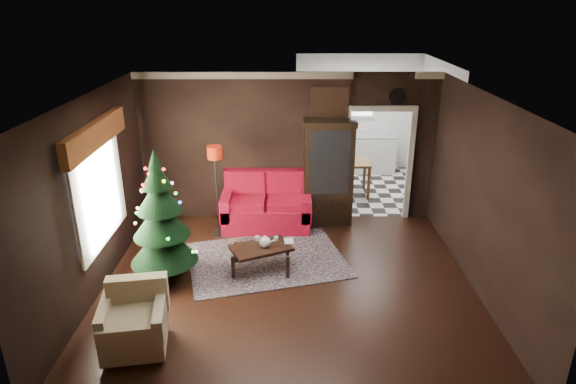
{
  "coord_description": "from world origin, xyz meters",
  "views": [
    {
      "loc": [
        -0.01,
        -6.31,
        4.01
      ],
      "look_at": [
        0.0,
        0.9,
        1.15
      ],
      "focal_mm": 30.61,
      "sensor_mm": 36.0,
      "label": 1
    }
  ],
  "objects_px": {
    "christmas_tree": "(160,215)",
    "curio_cabinet": "(328,175)",
    "kitchen_table": "(352,178)",
    "coffee_table": "(261,258)",
    "floor_lamp": "(217,191)",
    "teapot": "(265,242)",
    "wall_clock": "(397,96)",
    "loveseat": "(266,202)",
    "armchair": "(133,318)"
  },
  "relations": [
    {
      "from": "christmas_tree",
      "to": "floor_lamp",
      "type": "bearing_deg",
      "value": 67.94
    },
    {
      "from": "armchair",
      "to": "curio_cabinet",
      "type": "bearing_deg",
      "value": 45.82
    },
    {
      "from": "floor_lamp",
      "to": "wall_clock",
      "type": "distance_m",
      "value": 3.63
    },
    {
      "from": "armchair",
      "to": "kitchen_table",
      "type": "xyz_separation_m",
      "value": [
        3.25,
        5.13,
        -0.09
      ]
    },
    {
      "from": "floor_lamp",
      "to": "loveseat",
      "type": "bearing_deg",
      "value": 20.21
    },
    {
      "from": "floor_lamp",
      "to": "teapot",
      "type": "bearing_deg",
      "value": -55.44
    },
    {
      "from": "armchair",
      "to": "floor_lamp",
      "type": "bearing_deg",
      "value": 70.26
    },
    {
      "from": "floor_lamp",
      "to": "teapot",
      "type": "height_order",
      "value": "floor_lamp"
    },
    {
      "from": "kitchen_table",
      "to": "floor_lamp",
      "type": "bearing_deg",
      "value": -143.5
    },
    {
      "from": "loveseat",
      "to": "curio_cabinet",
      "type": "height_order",
      "value": "curio_cabinet"
    },
    {
      "from": "teapot",
      "to": "armchair",
      "type": "bearing_deg",
      "value": -128.85
    },
    {
      "from": "teapot",
      "to": "kitchen_table",
      "type": "distance_m",
      "value": 3.72
    },
    {
      "from": "christmas_tree",
      "to": "coffee_table",
      "type": "xyz_separation_m",
      "value": [
        1.45,
        0.22,
        -0.83
      ]
    },
    {
      "from": "loveseat",
      "to": "coffee_table",
      "type": "xyz_separation_m",
      "value": [
        -0.02,
        -1.6,
        -0.28
      ]
    },
    {
      "from": "teapot",
      "to": "christmas_tree",
      "type": "bearing_deg",
      "value": -172.38
    },
    {
      "from": "armchair",
      "to": "wall_clock",
      "type": "xyz_separation_m",
      "value": [
        3.8,
        3.88,
        1.92
      ]
    },
    {
      "from": "teapot",
      "to": "kitchen_table",
      "type": "relative_size",
      "value": 0.26
    },
    {
      "from": "loveseat",
      "to": "wall_clock",
      "type": "bearing_deg",
      "value": 9.66
    },
    {
      "from": "loveseat",
      "to": "kitchen_table",
      "type": "xyz_separation_m",
      "value": [
        1.8,
        1.65,
        -0.12
      ]
    },
    {
      "from": "floor_lamp",
      "to": "teapot",
      "type": "distance_m",
      "value": 1.62
    },
    {
      "from": "loveseat",
      "to": "teapot",
      "type": "relative_size",
      "value": 8.67
    },
    {
      "from": "teapot",
      "to": "wall_clock",
      "type": "relative_size",
      "value": 0.61
    },
    {
      "from": "teapot",
      "to": "kitchen_table",
      "type": "height_order",
      "value": "kitchen_table"
    },
    {
      "from": "loveseat",
      "to": "wall_clock",
      "type": "xyz_separation_m",
      "value": [
        2.35,
        0.4,
        1.88
      ]
    },
    {
      "from": "christmas_tree",
      "to": "teapot",
      "type": "height_order",
      "value": "christmas_tree"
    },
    {
      "from": "armchair",
      "to": "kitchen_table",
      "type": "distance_m",
      "value": 6.08
    },
    {
      "from": "coffee_table",
      "to": "curio_cabinet",
      "type": "bearing_deg",
      "value": 57.32
    },
    {
      "from": "loveseat",
      "to": "curio_cabinet",
      "type": "distance_m",
      "value": 1.25
    },
    {
      "from": "christmas_tree",
      "to": "kitchen_table",
      "type": "xyz_separation_m",
      "value": [
        3.27,
        3.47,
        -0.68
      ]
    },
    {
      "from": "armchair",
      "to": "coffee_table",
      "type": "distance_m",
      "value": 2.37
    },
    {
      "from": "floor_lamp",
      "to": "kitchen_table",
      "type": "distance_m",
      "value": 3.33
    },
    {
      "from": "coffee_table",
      "to": "kitchen_table",
      "type": "relative_size",
      "value": 1.2
    },
    {
      "from": "curio_cabinet",
      "to": "armchair",
      "type": "bearing_deg",
      "value": -125.12
    },
    {
      "from": "curio_cabinet",
      "to": "coffee_table",
      "type": "xyz_separation_m",
      "value": [
        -1.17,
        -1.82,
        -0.73
      ]
    },
    {
      "from": "christmas_tree",
      "to": "coffee_table",
      "type": "bearing_deg",
      "value": 8.66
    },
    {
      "from": "christmas_tree",
      "to": "wall_clock",
      "type": "height_order",
      "value": "wall_clock"
    },
    {
      "from": "christmas_tree",
      "to": "kitchen_table",
      "type": "relative_size",
      "value": 2.54
    },
    {
      "from": "loveseat",
      "to": "christmas_tree",
      "type": "distance_m",
      "value": 2.4
    },
    {
      "from": "teapot",
      "to": "loveseat",
      "type": "bearing_deg",
      "value": 91.57
    },
    {
      "from": "armchair",
      "to": "kitchen_table",
      "type": "height_order",
      "value": "armchair"
    },
    {
      "from": "christmas_tree",
      "to": "curio_cabinet",
      "type": "bearing_deg",
      "value": 37.99
    },
    {
      "from": "loveseat",
      "to": "coffee_table",
      "type": "bearing_deg",
      "value": -90.71
    },
    {
      "from": "floor_lamp",
      "to": "christmas_tree",
      "type": "relative_size",
      "value": 0.87
    },
    {
      "from": "christmas_tree",
      "to": "teapot",
      "type": "distance_m",
      "value": 1.62
    },
    {
      "from": "curio_cabinet",
      "to": "kitchen_table",
      "type": "distance_m",
      "value": 1.67
    },
    {
      "from": "wall_clock",
      "to": "kitchen_table",
      "type": "distance_m",
      "value": 2.43
    },
    {
      "from": "loveseat",
      "to": "coffee_table",
      "type": "relative_size",
      "value": 1.88
    },
    {
      "from": "kitchen_table",
      "to": "christmas_tree",
      "type": "bearing_deg",
      "value": -133.24
    },
    {
      "from": "christmas_tree",
      "to": "teapot",
      "type": "relative_size",
      "value": 9.72
    },
    {
      "from": "curio_cabinet",
      "to": "armchair",
      "type": "xyz_separation_m",
      "value": [
        -2.6,
        -3.7,
        -0.49
      ]
    }
  ]
}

